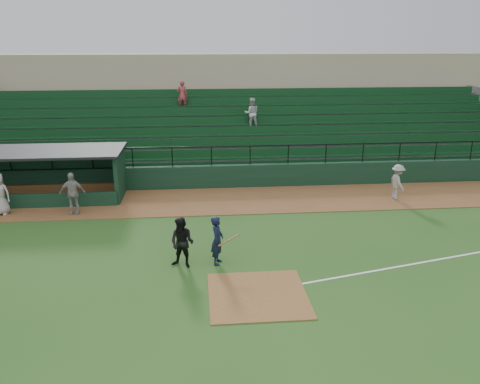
{
  "coord_description": "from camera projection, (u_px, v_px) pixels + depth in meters",
  "views": [
    {
      "loc": [
        -1.73,
        -13.98,
        7.55
      ],
      "look_at": [
        0.0,
        5.0,
        1.4
      ],
      "focal_mm": 36.13,
      "sensor_mm": 36.0,
      "label": 1
    }
  ],
  "objects": [
    {
      "name": "dugout_player_a",
      "position": [
        72.0,
        193.0,
        21.24
      ],
      "size": [
        1.14,
        0.55,
        1.89
      ],
      "primitive_type": "imported",
      "rotation": [
        0.0,
        0.0,
        0.08
      ],
      "color": "#9C9892",
      "rests_on": "warning_track"
    },
    {
      "name": "ground",
      "position": [
        254.0,
        280.0,
        15.72
      ],
      "size": [
        90.0,
        90.0,
        0.0
      ],
      "primitive_type": "plane",
      "color": "#254E19",
      "rests_on": "ground"
    },
    {
      "name": "umpire",
      "position": [
        182.0,
        243.0,
        16.36
      ],
      "size": [
        1.06,
        0.97,
        1.78
      ],
      "primitive_type": "imported",
      "rotation": [
        0.0,
        0.0,
        -0.42
      ],
      "color": "black",
      "rests_on": "ground"
    },
    {
      "name": "runner",
      "position": [
        397.0,
        182.0,
        23.17
      ],
      "size": [
        0.72,
        1.16,
        1.72
      ],
      "primitive_type": "imported",
      "rotation": [
        0.0,
        0.0,
        1.65
      ],
      "color": "#9F9994",
      "rests_on": "warning_track"
    },
    {
      "name": "stadium_structure",
      "position": [
        224.0,
        123.0,
        30.61
      ],
      "size": [
        38.0,
        13.08,
        6.4
      ],
      "color": "black",
      "rests_on": "ground"
    },
    {
      "name": "warning_track",
      "position": [
        234.0,
        200.0,
        23.3
      ],
      "size": [
        40.0,
        4.0,
        0.03
      ],
      "primitive_type": "cube",
      "color": "brown",
      "rests_on": "ground"
    },
    {
      "name": "dugout",
      "position": [
        33.0,
        170.0,
        23.53
      ],
      "size": [
        8.9,
        3.2,
        2.42
      ],
      "color": "black",
      "rests_on": "ground"
    },
    {
      "name": "foul_line",
      "position": [
        468.0,
        254.0,
        17.55
      ],
      "size": [
        17.49,
        4.44,
        0.01
      ],
      "primitive_type": "cube",
      "rotation": [
        0.0,
        0.0,
        0.24
      ],
      "color": "white",
      "rests_on": "ground"
    },
    {
      "name": "home_plate_dirt",
      "position": [
        258.0,
        295.0,
        14.77
      ],
      "size": [
        3.0,
        3.0,
        0.03
      ],
      "primitive_type": "cube",
      "color": "brown",
      "rests_on": "ground"
    },
    {
      "name": "batter_at_plate",
      "position": [
        217.0,
        240.0,
        16.61
      ],
      "size": [
        1.07,
        0.72,
        1.73
      ],
      "color": "black",
      "rests_on": "ground"
    }
  ]
}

